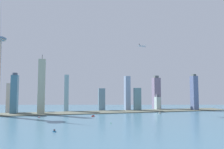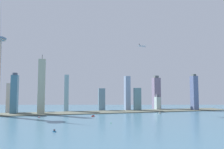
{
  "view_description": "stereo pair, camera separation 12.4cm",
  "coord_description": "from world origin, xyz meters",
  "px_view_note": "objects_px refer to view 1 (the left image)",
  "views": [
    {
      "loc": [
        -122.43,
        -120.27,
        74.66
      ],
      "look_at": [
        34.72,
        539.63,
        124.88
      ],
      "focal_mm": 32.61,
      "sensor_mm": 36.0,
      "label": 1
    },
    {
      "loc": [
        -122.31,
        -120.3,
        74.66
      ],
      "look_at": [
        34.72,
        539.63,
        124.88
      ],
      "focal_mm": 32.61,
      "sensor_mm": 36.0,
      "label": 2
    }
  ],
  "objects_px": {
    "boat_0": "(160,113)",
    "boat_1": "(54,131)",
    "skyscraper_5": "(14,94)",
    "skyscraper_7": "(40,102)",
    "skyscraper_2": "(66,93)",
    "skyscraper_4": "(9,98)",
    "boat_3": "(93,116)",
    "skyscraper_6": "(127,93)",
    "skyscraper_1": "(42,86)",
    "channel_buoy_0": "(111,123)",
    "skyscraper_8": "(102,99)",
    "skyscraper_0": "(194,93)",
    "skyscraper_3": "(156,93)",
    "skyscraper_10": "(137,99)",
    "airplane": "(142,46)",
    "skyscraper_9": "(157,103)",
    "boat_2": "(39,117)"
  },
  "relations": [
    {
      "from": "skyscraper_5",
      "to": "channel_buoy_0",
      "type": "height_order",
      "value": "skyscraper_5"
    },
    {
      "from": "skyscraper_2",
      "to": "airplane",
      "type": "height_order",
      "value": "airplane"
    },
    {
      "from": "skyscraper_1",
      "to": "boat_3",
      "type": "bearing_deg",
      "value": -30.89
    },
    {
      "from": "skyscraper_3",
      "to": "skyscraper_4",
      "type": "bearing_deg",
      "value": -179.12
    },
    {
      "from": "skyscraper_4",
      "to": "channel_buoy_0",
      "type": "relative_size",
      "value": 34.82
    },
    {
      "from": "skyscraper_4",
      "to": "skyscraper_2",
      "type": "bearing_deg",
      "value": -1.74
    },
    {
      "from": "boat_0",
      "to": "channel_buoy_0",
      "type": "distance_m",
      "value": 229.87
    },
    {
      "from": "skyscraper_8",
      "to": "skyscraper_0",
      "type": "bearing_deg",
      "value": -11.9
    },
    {
      "from": "skyscraper_7",
      "to": "skyscraper_10",
      "type": "distance_m",
      "value": 337.43
    },
    {
      "from": "channel_buoy_0",
      "to": "boat_1",
      "type": "bearing_deg",
      "value": -151.03
    },
    {
      "from": "skyscraper_5",
      "to": "boat_2",
      "type": "relative_size",
      "value": 21.68
    },
    {
      "from": "skyscraper_6",
      "to": "skyscraper_8",
      "type": "relative_size",
      "value": 1.56
    },
    {
      "from": "skyscraper_3",
      "to": "skyscraper_5",
      "type": "xyz_separation_m",
      "value": [
        -502.55,
        -55.67,
        -0.82
      ]
    },
    {
      "from": "skyscraper_4",
      "to": "boat_1",
      "type": "bearing_deg",
      "value": -65.89
    },
    {
      "from": "skyscraper_1",
      "to": "skyscraper_4",
      "type": "relative_size",
      "value": 1.9
    },
    {
      "from": "boat_0",
      "to": "boat_1",
      "type": "relative_size",
      "value": 2.05
    },
    {
      "from": "skyscraper_9",
      "to": "skyscraper_10",
      "type": "bearing_deg",
      "value": -170.23
    },
    {
      "from": "skyscraper_3",
      "to": "airplane",
      "type": "xyz_separation_m",
      "value": [
        -105.45,
        -120.49,
        155.33
      ]
    },
    {
      "from": "skyscraper_8",
      "to": "boat_1",
      "type": "height_order",
      "value": "skyscraper_8"
    },
    {
      "from": "skyscraper_8",
      "to": "skyscraper_9",
      "type": "distance_m",
      "value": 208.75
    },
    {
      "from": "boat_1",
      "to": "skyscraper_6",
      "type": "bearing_deg",
      "value": 101.79
    },
    {
      "from": "skyscraper_1",
      "to": "skyscraper_3",
      "type": "distance_m",
      "value": 429.74
    },
    {
      "from": "skyscraper_8",
      "to": "boat_3",
      "type": "relative_size",
      "value": 8.23
    },
    {
      "from": "skyscraper_6",
      "to": "channel_buoy_0",
      "type": "relative_size",
      "value": 44.76
    },
    {
      "from": "skyscraper_9",
      "to": "skyscraper_10",
      "type": "xyz_separation_m",
      "value": [
        -84.49,
        -14.55,
        14.71
      ]
    },
    {
      "from": "skyscraper_5",
      "to": "skyscraper_9",
      "type": "xyz_separation_m",
      "value": [
        488.33,
        17.48,
        -35.6
      ]
    },
    {
      "from": "channel_buoy_0",
      "to": "boat_3",
      "type": "bearing_deg",
      "value": 100.22
    },
    {
      "from": "skyscraper_1",
      "to": "channel_buoy_0",
      "type": "xyz_separation_m",
      "value": [
        168.75,
        -211.1,
        -82.81
      ]
    },
    {
      "from": "skyscraper_5",
      "to": "skyscraper_7",
      "type": "xyz_separation_m",
      "value": [
        69.22,
        45.49,
        -29.6
      ]
    },
    {
      "from": "skyscraper_2",
      "to": "skyscraper_3",
      "type": "xyz_separation_m",
      "value": [
        345.14,
        13.63,
        -0.96
      ]
    },
    {
      "from": "skyscraper_4",
      "to": "skyscraper_10",
      "type": "bearing_deg",
      "value": -5.94
    },
    {
      "from": "skyscraper_2",
      "to": "skyscraper_4",
      "type": "relative_size",
      "value": 1.31
    },
    {
      "from": "airplane",
      "to": "skyscraper_3",
      "type": "bearing_deg",
      "value": 24.31
    },
    {
      "from": "boat_0",
      "to": "boat_3",
      "type": "bearing_deg",
      "value": 142.7
    },
    {
      "from": "boat_0",
      "to": "boat_1",
      "type": "xyz_separation_m",
      "value": [
        -302.5,
        -201.66,
        -0.26
      ]
    },
    {
      "from": "skyscraper_4",
      "to": "boat_0",
      "type": "distance_m",
      "value": 487.02
    },
    {
      "from": "skyscraper_5",
      "to": "skyscraper_6",
      "type": "bearing_deg",
      "value": 3.48
    },
    {
      "from": "boat_3",
      "to": "boat_0",
      "type": "bearing_deg",
      "value": -35.55
    },
    {
      "from": "skyscraper_6",
      "to": "boat_1",
      "type": "bearing_deg",
      "value": -126.09
    },
    {
      "from": "skyscraper_6",
      "to": "boat_1",
      "type": "xyz_separation_m",
      "value": [
        -239.33,
        -328.29,
        -59.91
      ]
    },
    {
      "from": "skyscraper_6",
      "to": "boat_3",
      "type": "height_order",
      "value": "skyscraper_6"
    },
    {
      "from": "skyscraper_7",
      "to": "boat_2",
      "type": "height_order",
      "value": "skyscraper_7"
    },
    {
      "from": "skyscraper_2",
      "to": "skyscraper_9",
      "type": "height_order",
      "value": "skyscraper_2"
    },
    {
      "from": "skyscraper_10",
      "to": "boat_0",
      "type": "relative_size",
      "value": 5.98
    },
    {
      "from": "skyscraper_3",
      "to": "boat_1",
      "type": "bearing_deg",
      "value": -135.64
    },
    {
      "from": "skyscraper_4",
      "to": "airplane",
      "type": "xyz_separation_m",
      "value": [
        422.08,
        -112.39,
        169.34
      ]
    },
    {
      "from": "skyscraper_10",
      "to": "boat_0",
      "type": "bearing_deg",
      "value": -73.47
    },
    {
      "from": "skyscraper_10",
      "to": "boat_3",
      "type": "xyz_separation_m",
      "value": [
        -175.45,
        -119.99,
        -38.69
      ]
    },
    {
      "from": "channel_buoy_0",
      "to": "skyscraper_8",
      "type": "bearing_deg",
      "value": 83.77
    },
    {
      "from": "skyscraper_0",
      "to": "boat_3",
      "type": "xyz_separation_m",
      "value": [
        -381.6,
        -85.11,
        -61.74
      ]
    }
  ]
}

